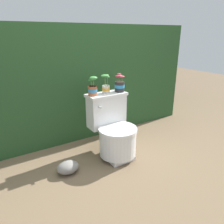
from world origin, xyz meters
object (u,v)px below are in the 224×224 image
object	(u,v)px
potted_plant_middle	(120,85)
garden_stone	(68,167)
potted_plant_left	(93,89)
toilet	(114,130)
potted_plant_midleft	(106,86)

from	to	relation	value
potted_plant_middle	garden_stone	world-z (taller)	potted_plant_middle
potted_plant_left	garden_stone	distance (m)	0.85
potted_plant_left	toilet	bearing A→B (deg)	-42.00
toilet	potted_plant_middle	size ratio (longest dim) A/B	3.33
potted_plant_left	garden_stone	size ratio (longest dim) A/B	0.96
potted_plant_midleft	garden_stone	world-z (taller)	potted_plant_midleft
toilet	garden_stone	xyz separation A→B (m)	(-0.58, -0.06, -0.25)
toilet	potted_plant_midleft	size ratio (longest dim) A/B	3.24
potted_plant_middle	garden_stone	xyz separation A→B (m)	(-0.75, -0.20, -0.72)
garden_stone	potted_plant_midleft	bearing A→B (deg)	20.40
potted_plant_left	potted_plant_midleft	world-z (taller)	potted_plant_midleft
toilet	garden_stone	distance (m)	0.64
potted_plant_left	garden_stone	bearing A→B (deg)	-153.04
potted_plant_middle	toilet	bearing A→B (deg)	-140.70
potted_plant_midleft	garden_stone	size ratio (longest dim) A/B	0.96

